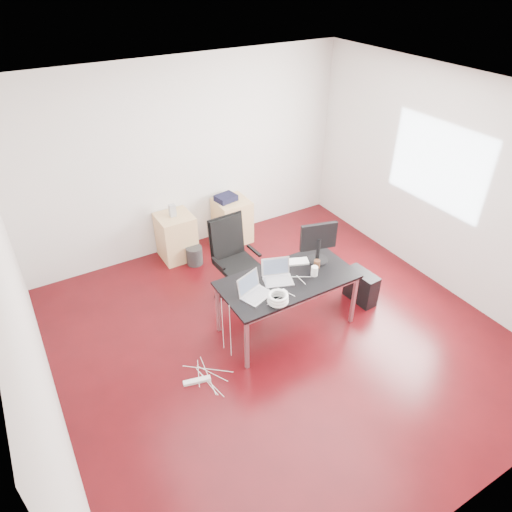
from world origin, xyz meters
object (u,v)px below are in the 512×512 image
office_chair (233,255)px  filing_cabinet_left (176,237)px  desk (288,282)px  pc_tower (361,287)px  filing_cabinet_right (232,220)px

office_chair → filing_cabinet_left: office_chair is taller
desk → filing_cabinet_left: size_ratio=2.29×
filing_cabinet_left → pc_tower: filing_cabinet_left is taller
office_chair → filing_cabinet_right: (0.62, 1.19, -0.26)m
desk → filing_cabinet_right: size_ratio=2.29×
desk → pc_tower: bearing=-4.0°
office_chair → filing_cabinet_left: 1.26m
desk → filing_cabinet_left: bearing=104.6°
desk → office_chair: size_ratio=1.48×
desk → filing_cabinet_right: (0.39, 2.12, -0.33)m
pc_tower → office_chair: bearing=139.6°
filing_cabinet_left → filing_cabinet_right: 0.94m
office_chair → pc_tower: bearing=-39.4°
pc_tower → filing_cabinet_right: bearing=104.8°
office_chair → pc_tower: size_ratio=2.40×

